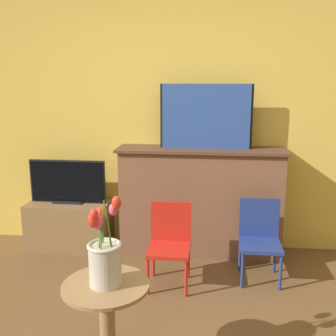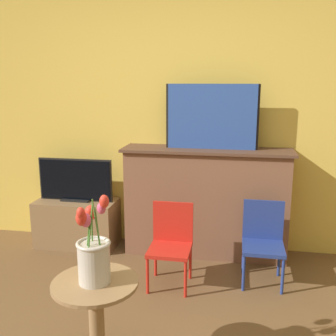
% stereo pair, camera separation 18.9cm
% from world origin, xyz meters
% --- Properties ---
extents(wall_back, '(8.00, 0.06, 2.70)m').
position_xyz_m(wall_back, '(0.00, 2.13, 1.35)').
color(wall_back, '#EAC651').
rests_on(wall_back, ground).
extents(fireplace_mantel, '(1.54, 0.40, 1.01)m').
position_xyz_m(fireplace_mantel, '(0.29, 1.92, 0.52)').
color(fireplace_mantel, brown).
rests_on(fireplace_mantel, ground).
extents(painting, '(0.83, 0.03, 0.58)m').
position_xyz_m(painting, '(0.32, 1.93, 1.30)').
color(painting, black).
rests_on(painting, fireplace_mantel).
extents(tv_stand, '(0.79, 0.39, 0.46)m').
position_xyz_m(tv_stand, '(-0.99, 1.88, 0.23)').
color(tv_stand, olive).
rests_on(tv_stand, ground).
extents(tv_monitor, '(0.74, 0.12, 0.42)m').
position_xyz_m(tv_monitor, '(-0.99, 1.89, 0.66)').
color(tv_monitor, black).
rests_on(tv_monitor, tv_stand).
extents(chair_red, '(0.33, 0.33, 0.66)m').
position_xyz_m(chair_red, '(0.06, 1.30, 0.37)').
color(chair_red, red).
rests_on(chair_red, ground).
extents(chair_blue, '(0.33, 0.33, 0.66)m').
position_xyz_m(chair_blue, '(0.79, 1.48, 0.37)').
color(chair_blue, navy).
rests_on(chair_blue, ground).
extents(side_table, '(0.46, 0.46, 0.58)m').
position_xyz_m(side_table, '(-0.15, 0.19, 0.37)').
color(side_table, '#99754C').
rests_on(side_table, ground).
extents(vase_tulips, '(0.19, 0.22, 0.49)m').
position_xyz_m(vase_tulips, '(-0.15, 0.19, 0.74)').
color(vase_tulips, beige).
rests_on(vase_tulips, side_table).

